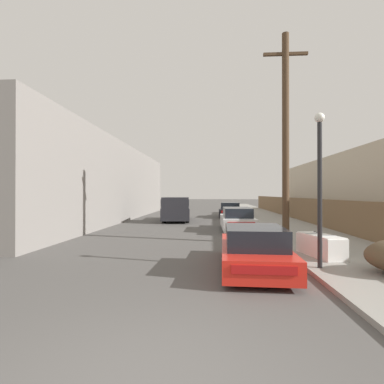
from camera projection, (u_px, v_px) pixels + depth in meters
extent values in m
cube|color=gray|center=(264.00, 217.00, 26.20)|extent=(4.20, 63.00, 0.12)
cube|color=white|center=(320.00, 246.00, 9.38)|extent=(1.06, 1.86, 0.64)
cube|color=white|center=(320.00, 235.00, 9.38)|extent=(1.02, 1.79, 0.03)
cube|color=#333335|center=(316.00, 232.00, 9.95)|extent=(0.08, 0.20, 0.02)
cube|color=gray|center=(315.00, 233.00, 9.66)|extent=(0.68, 0.23, 0.01)
cube|color=gray|center=(325.00, 236.00, 9.13)|extent=(0.68, 0.23, 0.01)
cube|color=red|center=(253.00, 254.00, 8.33)|extent=(1.89, 4.38, 0.53)
cube|color=black|center=(255.00, 237.00, 7.95)|extent=(1.57, 2.13, 0.53)
cube|color=#B21414|center=(264.00, 270.00, 6.17)|extent=(1.35, 0.08, 0.19)
cylinder|color=black|center=(226.00, 248.00, 9.74)|extent=(0.22, 0.62, 0.61)
cylinder|color=black|center=(273.00, 249.00, 9.59)|extent=(0.22, 0.62, 0.61)
cylinder|color=black|center=(227.00, 268.00, 7.08)|extent=(0.22, 0.62, 0.61)
cylinder|color=black|center=(292.00, 270.00, 6.92)|extent=(0.22, 0.62, 0.61)
cube|color=silver|center=(237.00, 222.00, 16.87)|extent=(1.75, 4.61, 0.65)
cube|color=black|center=(237.00, 212.00, 16.69)|extent=(1.49, 2.58, 0.51)
cube|color=#B21414|center=(241.00, 224.00, 14.57)|extent=(1.34, 0.04, 0.23)
cylinder|color=black|center=(223.00, 222.00, 18.34)|extent=(0.21, 0.62, 0.62)
cylinder|color=black|center=(247.00, 223.00, 18.25)|extent=(0.21, 0.62, 0.62)
cylinder|color=black|center=(225.00, 228.00, 15.49)|extent=(0.21, 0.62, 0.62)
cylinder|color=black|center=(254.00, 228.00, 15.41)|extent=(0.21, 0.62, 0.62)
cube|color=black|center=(231.00, 212.00, 26.56)|extent=(2.18, 4.75, 0.65)
cube|color=black|center=(231.00, 205.00, 26.38)|extent=(1.76, 2.70, 0.51)
cube|color=#B21414|center=(230.00, 212.00, 24.27)|extent=(1.41, 0.15, 0.23)
cylinder|color=black|center=(223.00, 212.00, 28.09)|extent=(0.26, 0.69, 0.68)
cylinder|color=black|center=(239.00, 212.00, 27.86)|extent=(0.26, 0.69, 0.68)
cylinder|color=black|center=(221.00, 214.00, 25.26)|extent=(0.26, 0.69, 0.68)
cylinder|color=black|center=(240.00, 214.00, 25.03)|extent=(0.26, 0.69, 0.68)
cube|color=#232328|center=(176.00, 213.00, 22.91)|extent=(2.41, 5.40, 0.85)
cube|color=#232328|center=(176.00, 203.00, 21.47)|extent=(2.05, 2.51, 0.77)
cube|color=black|center=(176.00, 202.00, 21.47)|extent=(2.09, 2.46, 0.42)
cylinder|color=black|center=(187.00, 217.00, 21.29)|extent=(0.32, 0.79, 0.77)
cylinder|color=black|center=(164.00, 217.00, 21.27)|extent=(0.32, 0.79, 0.77)
cylinder|color=black|center=(187.00, 214.00, 24.55)|extent=(0.32, 0.79, 0.77)
cylinder|color=black|center=(167.00, 214.00, 24.53)|extent=(0.32, 0.79, 0.77)
cylinder|color=#4C3826|center=(286.00, 137.00, 12.27)|extent=(0.28, 0.28, 8.56)
cube|color=#4C3826|center=(285.00, 54.00, 12.29)|extent=(1.80, 0.12, 0.12)
cylinder|color=#232326|center=(320.00, 195.00, 7.91)|extent=(0.12, 0.12, 3.84)
sphere|color=white|center=(320.00, 118.00, 7.92)|extent=(0.26, 0.26, 0.26)
cube|color=brown|center=(304.00, 210.00, 21.41)|extent=(0.08, 41.14, 1.63)
cube|color=gray|center=(87.00, 183.00, 23.65)|extent=(7.00, 27.42, 5.81)
cube|color=beige|center=(382.00, 190.00, 19.41)|extent=(6.00, 23.39, 4.68)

